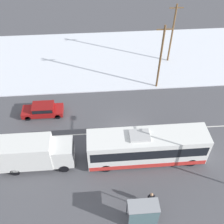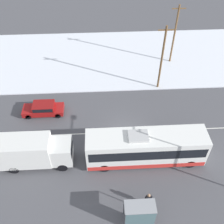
{
  "view_description": "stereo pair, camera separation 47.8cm",
  "coord_description": "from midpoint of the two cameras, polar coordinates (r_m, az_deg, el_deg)",
  "views": [
    {
      "loc": [
        -2.87,
        -18.61,
        21.21
      ],
      "look_at": [
        -1.27,
        1.73,
        1.4
      ],
      "focal_mm": 42.0,
      "sensor_mm": 36.0,
      "label": 1
    },
    {
      "loc": [
        -2.4,
        -18.64,
        21.21
      ],
      "look_at": [
        -1.27,
        1.73,
        1.4
      ],
      "focal_mm": 42.0,
      "sensor_mm": 36.0,
      "label": 2
    }
  ],
  "objects": [
    {
      "name": "box_truck",
      "position": [
        25.44,
        -17.28,
        -8.44
      ],
      "size": [
        6.96,
        2.3,
        3.29
      ],
      "color": "silver",
      "rests_on": "ground_plane"
    },
    {
      "name": "lane_marking_center",
      "position": [
        28.35,
        2.36,
        -4.33
      ],
      "size": [
        60.0,
        0.12,
        0.0
      ],
      "color": "silver",
      "rests_on": "ground_plane"
    },
    {
      "name": "snow_lot",
      "position": [
        39.53,
        0.02,
        11.81
      ],
      "size": [
        80.0,
        15.46,
        0.12
      ],
      "color": "silver",
      "rests_on": "ground_plane"
    },
    {
      "name": "ground_plane",
      "position": [
        28.35,
        2.36,
        -4.33
      ],
      "size": [
        120.0,
        120.0,
        0.0
      ],
      "primitive_type": "plane",
      "color": "#4C4C51"
    },
    {
      "name": "pedestrian_at_stop",
      "position": [
        23.0,
        7.87,
        -17.99
      ],
      "size": [
        0.6,
        0.27,
        1.66
      ],
      "color": "#23232D",
      "rests_on": "ground_plane"
    },
    {
      "name": "sedan_car",
      "position": [
        30.71,
        -15.23,
        0.53
      ],
      "size": [
        4.6,
        1.8,
        1.42
      ],
      "rotation": [
        0.0,
        0.0,
        3.14
      ],
      "color": "maroon",
      "rests_on": "ground_plane"
    },
    {
      "name": "utility_pole_snowlot",
      "position": [
        37.49,
        12.59,
        16.36
      ],
      "size": [
        1.8,
        0.24,
        8.28
      ],
      "color": "brown",
      "rests_on": "ground_plane"
    },
    {
      "name": "bus_shelter",
      "position": [
        21.62,
        6.21,
        -21.1
      ],
      "size": [
        2.41,
        1.2,
        2.4
      ],
      "color": "gray",
      "rests_on": "ground_plane"
    },
    {
      "name": "utility_pole_roadside",
      "position": [
        31.91,
        10.1,
        11.63
      ],
      "size": [
        1.8,
        0.24,
        8.4
      ],
      "color": "brown",
      "rests_on": "ground_plane"
    },
    {
      "name": "city_bus",
      "position": [
        24.95,
        7.07,
        -7.59
      ],
      "size": [
        11.11,
        2.57,
        3.6
      ],
      "color": "white",
      "rests_on": "ground_plane"
    }
  ]
}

